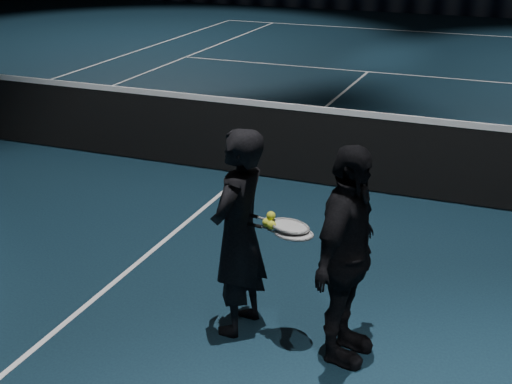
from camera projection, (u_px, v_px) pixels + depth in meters
floor at (245, 174)px, 8.81m from camera, size 36.00×36.00×0.00m
court_lines at (245, 174)px, 8.81m from camera, size 10.98×23.78×0.01m
net_mesh at (245, 139)px, 8.64m from camera, size 12.80×0.02×0.86m
net_tape at (245, 102)px, 8.47m from camera, size 12.80×0.03×0.07m
player_a at (238, 233)px, 5.29m from camera, size 0.45×0.63×1.62m
player_b at (346, 256)px, 4.94m from camera, size 0.48×0.98×1.62m
racket_lower at (294, 234)px, 5.07m from camera, size 0.70×0.28×0.03m
racket_upper at (290, 226)px, 5.11m from camera, size 0.68×0.23×0.10m
tennis_balls at (270, 221)px, 5.14m from camera, size 0.12×0.10×0.12m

